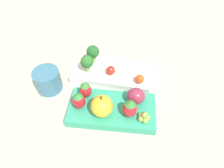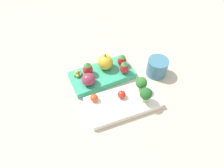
{
  "view_description": "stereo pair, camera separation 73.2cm",
  "coord_description": "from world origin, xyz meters",
  "px_view_note": "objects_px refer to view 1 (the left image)",
  "views": [
    {
      "loc": [
        0.05,
        -0.34,
        0.43
      ],
      "look_at": [
        0.0,
        0.0,
        0.03
      ],
      "focal_mm": 32.0,
      "sensor_mm": 36.0,
      "label": 1
    },
    {
      "loc": [
        0.17,
        0.37,
        0.53
      ],
      "look_at": [
        0.0,
        0.0,
        0.03
      ],
      "focal_mm": 32.0,
      "sensor_mm": 36.0,
      "label": 2
    }
  ],
  "objects_px": {
    "bento_box_savoury": "(112,72)",
    "strawberry_0": "(130,108)",
    "apple": "(102,106)",
    "plum": "(136,96)",
    "cherry_tomato_1": "(140,79)",
    "strawberry_2": "(79,100)",
    "broccoli_floret_0": "(87,62)",
    "bento_box_fruit": "(112,110)",
    "broccoli_floret_1": "(93,52)",
    "cherry_tomato_0": "(111,70)",
    "grape_cluster": "(144,117)",
    "drinking_cup": "(48,80)",
    "strawberry_1": "(85,90)"
  },
  "relations": [
    {
      "from": "strawberry_0",
      "to": "plum",
      "type": "relative_size",
      "value": 1.13
    },
    {
      "from": "apple",
      "to": "drinking_cup",
      "type": "relative_size",
      "value": 0.89
    },
    {
      "from": "cherry_tomato_1",
      "to": "strawberry_2",
      "type": "distance_m",
      "value": 0.18
    },
    {
      "from": "broccoli_floret_1",
      "to": "cherry_tomato_1",
      "type": "distance_m",
      "value": 0.16
    },
    {
      "from": "strawberry_0",
      "to": "grape_cluster",
      "type": "xyz_separation_m",
      "value": [
        0.04,
        -0.01,
        -0.02
      ]
    },
    {
      "from": "bento_box_savoury",
      "to": "cherry_tomato_1",
      "type": "xyz_separation_m",
      "value": [
        0.08,
        -0.04,
        0.02
      ]
    },
    {
      "from": "plum",
      "to": "strawberry_1",
      "type": "bearing_deg",
      "value": 179.34
    },
    {
      "from": "strawberry_0",
      "to": "strawberry_1",
      "type": "bearing_deg",
      "value": 159.42
    },
    {
      "from": "bento_box_savoury",
      "to": "strawberry_0",
      "type": "xyz_separation_m",
      "value": [
        0.06,
        -0.15,
        0.04
      ]
    },
    {
      "from": "bento_box_savoury",
      "to": "strawberry_2",
      "type": "relative_size",
      "value": 4.83
    },
    {
      "from": "apple",
      "to": "grape_cluster",
      "type": "distance_m",
      "value": 0.1
    },
    {
      "from": "broccoli_floret_1",
      "to": "strawberry_1",
      "type": "distance_m",
      "value": 0.13
    },
    {
      "from": "broccoli_floret_0",
      "to": "cherry_tomato_0",
      "type": "relative_size",
      "value": 2.17
    },
    {
      "from": "apple",
      "to": "cherry_tomato_1",
      "type": "bearing_deg",
      "value": 52.91
    },
    {
      "from": "broccoli_floret_1",
      "to": "cherry_tomato_0",
      "type": "bearing_deg",
      "value": -36.87
    },
    {
      "from": "strawberry_0",
      "to": "strawberry_2",
      "type": "xyz_separation_m",
      "value": [
        -0.12,
        0.01,
        -0.0
      ]
    },
    {
      "from": "cherry_tomato_1",
      "to": "grape_cluster",
      "type": "bearing_deg",
      "value": -82.81
    },
    {
      "from": "bento_box_savoury",
      "to": "strawberry_0",
      "type": "bearing_deg",
      "value": -67.84
    },
    {
      "from": "broccoli_floret_1",
      "to": "plum",
      "type": "xyz_separation_m",
      "value": [
        0.13,
        -0.13,
        -0.01
      ]
    },
    {
      "from": "broccoli_floret_0",
      "to": "strawberry_0",
      "type": "height_order",
      "value": "same"
    },
    {
      "from": "bento_box_fruit",
      "to": "strawberry_0",
      "type": "height_order",
      "value": "strawberry_0"
    },
    {
      "from": "broccoli_floret_0",
      "to": "apple",
      "type": "distance_m",
      "value": 0.15
    },
    {
      "from": "broccoli_floret_1",
      "to": "plum",
      "type": "height_order",
      "value": "broccoli_floret_1"
    },
    {
      "from": "bento_box_savoury",
      "to": "plum",
      "type": "xyz_separation_m",
      "value": [
        0.07,
        -0.11,
        0.03
      ]
    },
    {
      "from": "cherry_tomato_1",
      "to": "strawberry_2",
      "type": "bearing_deg",
      "value": -144.65
    },
    {
      "from": "cherry_tomato_1",
      "to": "grape_cluster",
      "type": "height_order",
      "value": "same"
    },
    {
      "from": "bento_box_savoury",
      "to": "drinking_cup",
      "type": "distance_m",
      "value": 0.18
    },
    {
      "from": "bento_box_savoury",
      "to": "strawberry_1",
      "type": "distance_m",
      "value": 0.12
    },
    {
      "from": "strawberry_0",
      "to": "bento_box_savoury",
      "type": "bearing_deg",
      "value": 112.16
    },
    {
      "from": "grape_cluster",
      "to": "drinking_cup",
      "type": "bearing_deg",
      "value": 162.4
    },
    {
      "from": "cherry_tomato_1",
      "to": "strawberry_1",
      "type": "xyz_separation_m",
      "value": [
        -0.13,
        -0.07,
        0.01
      ]
    },
    {
      "from": "strawberry_0",
      "to": "plum",
      "type": "height_order",
      "value": "strawberry_0"
    },
    {
      "from": "bento_box_savoury",
      "to": "apple",
      "type": "height_order",
      "value": "apple"
    },
    {
      "from": "bento_box_fruit",
      "to": "broccoli_floret_0",
      "type": "relative_size",
      "value": 3.91
    },
    {
      "from": "bento_box_savoury",
      "to": "strawberry_0",
      "type": "distance_m",
      "value": 0.16
    },
    {
      "from": "broccoli_floret_1",
      "to": "grape_cluster",
      "type": "height_order",
      "value": "broccoli_floret_1"
    },
    {
      "from": "apple",
      "to": "plum",
      "type": "relative_size",
      "value": 1.36
    },
    {
      "from": "grape_cluster",
      "to": "broccoli_floret_0",
      "type": "bearing_deg",
      "value": 139.11
    },
    {
      "from": "plum",
      "to": "cherry_tomato_1",
      "type": "bearing_deg",
      "value": 83.49
    },
    {
      "from": "strawberry_0",
      "to": "grape_cluster",
      "type": "distance_m",
      "value": 0.04
    },
    {
      "from": "broccoli_floret_1",
      "to": "cherry_tomato_1",
      "type": "height_order",
      "value": "broccoli_floret_1"
    },
    {
      "from": "apple",
      "to": "strawberry_0",
      "type": "distance_m",
      "value": 0.06
    },
    {
      "from": "bento_box_savoury",
      "to": "bento_box_fruit",
      "type": "distance_m",
      "value": 0.13
    },
    {
      "from": "cherry_tomato_0",
      "to": "apple",
      "type": "distance_m",
      "value": 0.14
    },
    {
      "from": "cherry_tomato_0",
      "to": "bento_box_savoury",
      "type": "bearing_deg",
      "value": 84.0
    },
    {
      "from": "bento_box_fruit",
      "to": "strawberry_0",
      "type": "bearing_deg",
      "value": -19.65
    },
    {
      "from": "drinking_cup",
      "to": "bento_box_fruit",
      "type": "bearing_deg",
      "value": -17.92
    },
    {
      "from": "apple",
      "to": "plum",
      "type": "xyz_separation_m",
      "value": [
        0.08,
        0.04,
        -0.01
      ]
    },
    {
      "from": "broccoli_floret_1",
      "to": "apple",
      "type": "height_order",
      "value": "apple"
    },
    {
      "from": "plum",
      "to": "broccoli_floret_0",
      "type": "bearing_deg",
      "value": 146.92
    }
  ]
}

